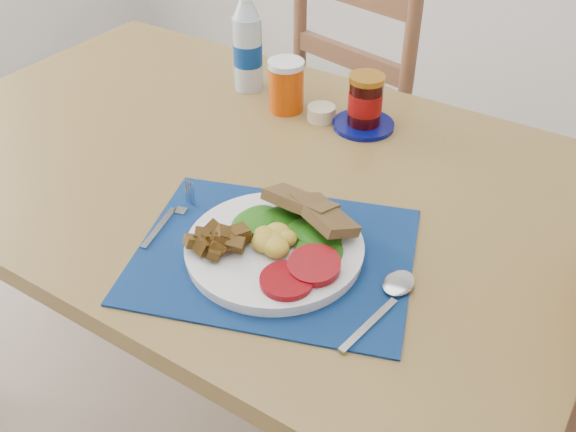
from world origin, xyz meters
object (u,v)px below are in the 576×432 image
(chair_far, at_px, (373,94))
(breakfast_plate, at_px, (270,244))
(water_bottle, at_px, (248,48))
(juice_glass, at_px, (286,87))
(jam_on_saucer, at_px, (365,105))

(chair_far, xyz_separation_m, breakfast_plate, (0.26, -0.91, 0.19))
(water_bottle, relative_size, juice_glass, 2.12)
(chair_far, xyz_separation_m, water_bottle, (-0.12, -0.44, 0.27))
(chair_far, distance_m, water_bottle, 0.53)
(chair_far, bearing_deg, juice_glass, 103.29)
(water_bottle, xyz_separation_m, juice_glass, (0.13, -0.04, -0.05))
(water_bottle, bearing_deg, juice_glass, -17.53)
(juice_glass, distance_m, jam_on_saucer, 0.18)
(breakfast_plate, bearing_deg, jam_on_saucer, 108.31)
(breakfast_plate, relative_size, jam_on_saucer, 2.16)
(juice_glass, height_order, jam_on_saucer, jam_on_saucer)
(breakfast_plate, height_order, water_bottle, water_bottle)
(juice_glass, bearing_deg, water_bottle, 162.47)
(chair_far, height_order, breakfast_plate, chair_far)
(water_bottle, bearing_deg, chair_far, 74.60)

